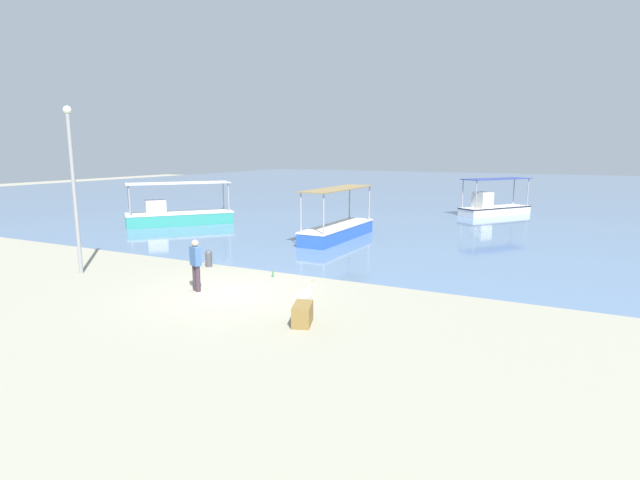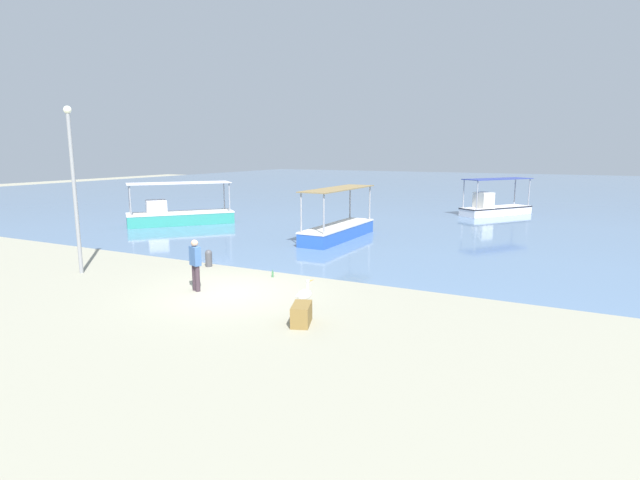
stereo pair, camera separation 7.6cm
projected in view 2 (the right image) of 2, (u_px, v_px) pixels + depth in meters
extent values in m
plane|color=#9A9782|center=(228.00, 292.00, 16.10)|extent=(120.00, 120.00, 0.00)
cube|color=slate|center=(481.00, 190.00, 58.20)|extent=(110.00, 90.00, 0.00)
cube|color=white|center=(496.00, 211.00, 35.39)|extent=(4.44, 5.38, 0.57)
cube|color=black|center=(496.00, 207.00, 35.34)|extent=(4.50, 5.44, 0.08)
cylinder|color=#99999E|center=(515.00, 191.00, 36.87)|extent=(0.08, 0.08, 1.94)
cylinder|color=#99999E|center=(529.00, 192.00, 35.76)|extent=(0.08, 0.08, 1.94)
cylinder|color=#99999E|center=(464.00, 194.00, 34.57)|extent=(0.08, 0.08, 1.94)
cylinder|color=#99999E|center=(477.00, 195.00, 33.46)|extent=(0.08, 0.08, 1.94)
cube|color=navy|center=(498.00, 179.00, 34.99)|extent=(4.41, 5.28, 0.05)
cube|color=beige|center=(484.00, 200.00, 34.67)|extent=(1.47, 1.47, 1.07)
cube|color=blue|center=(338.00, 232.00, 25.72)|extent=(1.53, 6.07, 0.72)
cube|color=silver|center=(338.00, 226.00, 25.66)|extent=(1.57, 6.11, 0.08)
cylinder|color=#99999E|center=(350.00, 202.00, 28.18)|extent=(0.08, 0.08, 1.85)
cylinder|color=#99999E|center=(370.00, 203.00, 27.63)|extent=(0.08, 0.08, 1.85)
cylinder|color=#99999E|center=(301.00, 212.00, 23.35)|extent=(0.08, 0.08, 1.85)
cylinder|color=#99999E|center=(324.00, 214.00, 22.80)|extent=(0.08, 0.08, 1.85)
cube|color=olive|center=(338.00, 189.00, 25.32)|extent=(1.62, 5.88, 0.05)
cube|color=teal|center=(181.00, 218.00, 30.83)|extent=(5.49, 5.97, 0.76)
cube|color=silver|center=(181.00, 213.00, 30.77)|extent=(5.54, 6.03, 0.08)
cylinder|color=#99999E|center=(224.00, 195.00, 32.42)|extent=(0.08, 0.08, 1.76)
cylinder|color=#99999E|center=(229.00, 197.00, 30.97)|extent=(0.08, 0.08, 1.76)
cylinder|color=#99999E|center=(129.00, 198.00, 30.25)|extent=(0.08, 0.08, 1.76)
cylinder|color=#99999E|center=(130.00, 201.00, 28.79)|extent=(0.08, 0.08, 1.76)
cube|color=silver|center=(179.00, 183.00, 30.45)|extent=(5.43, 5.88, 0.05)
cube|color=silver|center=(156.00, 207.00, 30.16)|extent=(1.73, 1.71, 0.79)
cylinder|color=#E0997A|center=(302.00, 303.00, 14.59)|extent=(0.03, 0.03, 0.22)
cylinder|color=#E0997A|center=(305.00, 304.00, 14.52)|extent=(0.03, 0.03, 0.22)
ellipsoid|color=white|center=(304.00, 295.00, 14.53)|extent=(0.42, 0.61, 0.32)
ellipsoid|color=white|center=(298.00, 296.00, 14.34)|extent=(0.16, 0.19, 0.10)
cylinder|color=white|center=(308.00, 286.00, 14.60)|extent=(0.07, 0.07, 0.26)
sphere|color=white|center=(308.00, 281.00, 14.58)|extent=(0.11, 0.11, 0.11)
cone|color=#E5933F|center=(312.00, 280.00, 14.70)|extent=(0.13, 0.30, 0.06)
cylinder|color=gray|center=(75.00, 195.00, 18.09)|extent=(0.14, 0.14, 5.81)
sphere|color=#EAEACC|center=(67.00, 110.00, 17.56)|extent=(0.28, 0.28, 0.28)
cylinder|color=#47474C|center=(209.00, 260.00, 19.61)|extent=(0.26, 0.26, 0.50)
sphere|color=#4C4C51|center=(209.00, 253.00, 19.56)|extent=(0.28, 0.28, 0.28)
cylinder|color=#3D2E38|center=(195.00, 278.00, 16.25)|extent=(0.16, 0.16, 0.85)
cylinder|color=#3D2E38|center=(197.00, 279.00, 16.11)|extent=(0.16, 0.16, 0.85)
cube|color=#3B6098|center=(195.00, 256.00, 16.05)|extent=(0.45, 0.35, 0.62)
sphere|color=tan|center=(194.00, 243.00, 15.98)|extent=(0.22, 0.22, 0.22)
cube|color=olive|center=(301.00, 314.00, 13.09)|extent=(0.74, 0.99, 0.54)
cylinder|color=#3F7F4C|center=(273.00, 274.00, 17.98)|extent=(0.07, 0.07, 0.20)
cylinder|color=#3F7F4C|center=(273.00, 271.00, 17.95)|extent=(0.03, 0.03, 0.07)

